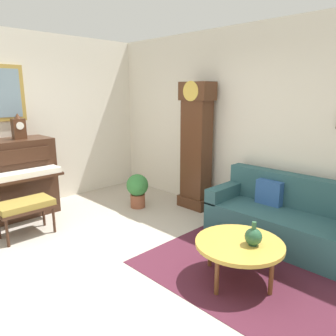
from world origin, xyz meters
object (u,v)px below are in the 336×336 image
grandfather_clock (196,150)px  couch (286,219)px  piano (3,180)px  green_jug (253,237)px  coffee_table (239,245)px  potted_plant (137,188)px  piano_bench (25,207)px  mantel_clock (19,127)px

grandfather_clock → couch: grandfather_clock is taller
piano → green_jug: 3.68m
grandfather_clock → green_jug: (1.82, -1.28, -0.46)m
coffee_table → potted_plant: potted_plant is taller
potted_plant → grandfather_clock: bearing=46.4°
coffee_table → potted_plant: size_ratio=1.57×
piano → potted_plant: (1.02, 1.72, -0.28)m
couch → coffee_table: size_ratio=2.16×
piano_bench → grandfather_clock: grandfather_clock is taller
potted_plant → green_jug: bearing=-13.3°
mantel_clock → potted_plant: (1.01, 1.41, -1.03)m
piano_bench → green_jug: (2.68, 1.15, 0.09)m
grandfather_clock → green_jug: grandfather_clock is taller
mantel_clock → grandfather_clock: bearing=51.5°
piano → mantel_clock: 0.81m
piano → piano_bench: (0.82, -0.02, -0.19)m
mantel_clock → couch: bearing=29.8°
coffee_table → mantel_clock: 3.59m
piano → coffee_table: (3.37, 1.09, -0.22)m
piano_bench → coffee_table: 2.78m
piano → mantel_clock: size_ratio=3.79×
piano → coffee_table: 3.55m
green_jug → potted_plant: (-2.48, 0.59, -0.18)m
couch → coffee_table: bearing=-88.0°
piano → piano_bench: size_ratio=2.06×
couch → green_jug: couch is taller
piano → piano_bench: bearing=-1.5°
mantel_clock → potted_plant: mantel_clock is taller
couch → potted_plant: size_ratio=3.39×
coffee_table → mantel_clock: mantel_clock is taller
green_jug → potted_plant: bearing=166.7°
coffee_table → mantel_clock: (-3.37, -0.79, 0.97)m
grandfather_clock → coffee_table: grandfather_clock is taller
green_jug → potted_plant: green_jug is taller
grandfather_clock → green_jug: 2.27m
piano → couch: size_ratio=0.76×
piano_bench → piano: bearing=178.5°
piano → couch: piano is taller
potted_plant → piano_bench: bearing=-96.5°
piano_bench → potted_plant: bearing=83.5°
piano → grandfather_clock: grandfather_clock is taller
piano_bench → mantel_clock: bearing=158.4°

